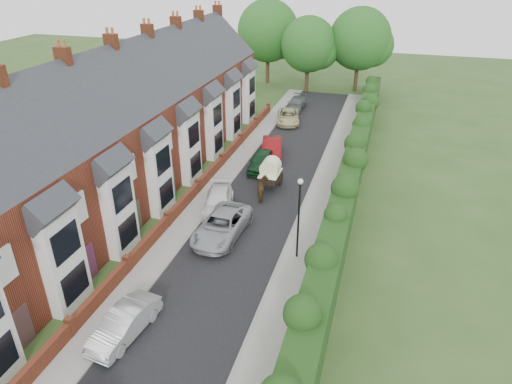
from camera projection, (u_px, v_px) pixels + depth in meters
ground at (218, 290)px, 24.18m from camera, size 140.00×140.00×0.00m
road at (265, 195)px, 33.64m from camera, size 6.00×58.00×0.02m
pavement_hedge_side at (320, 202)px, 32.58m from camera, size 2.20×58.00×0.12m
pavement_house_side at (216, 188)px, 34.59m from camera, size 1.70×58.00×0.12m
kerb_hedge_side at (305, 200)px, 32.85m from camera, size 0.18×58.00×0.13m
kerb_house_side at (226, 189)px, 34.38m from camera, size 0.18×58.00×0.13m
hedge at (347, 186)px, 31.42m from camera, size 2.10×58.00×2.85m
terrace_row at (125, 129)px, 33.32m from camera, size 9.05×40.50×11.50m
garden_wall_row at (198, 187)px, 33.80m from camera, size 0.35×40.35×1.10m
lamppost at (299, 209)px, 25.19m from camera, size 0.32×0.32×5.16m
tree_far_left at (311, 46)px, 56.22m from camera, size 7.14×6.80×9.29m
tree_far_right at (363, 41)px, 56.12m from camera, size 7.98×7.60×10.31m
tree_far_back at (271, 33)px, 59.85m from camera, size 8.40×8.00×10.82m
car_silver_a at (124, 323)px, 21.05m from camera, size 1.95×4.26×1.35m
car_silver_b at (222, 225)px, 28.48m from camera, size 2.78×5.57×1.51m
car_white at (218, 201)px, 31.46m from camera, size 2.95×4.94×1.34m
car_green at (262, 161)px, 37.40m from camera, size 2.04×4.52×1.51m
car_red at (272, 148)px, 39.74m from camera, size 2.71×4.95×1.55m
car_beige at (288, 116)px, 47.76m from camera, size 3.22×5.21×1.35m
car_grey at (296, 103)px, 51.98m from camera, size 1.96×4.59×1.32m
horse at (263, 189)px, 32.75m from camera, size 1.35×2.03×1.58m
horse_cart at (270, 171)px, 34.20m from camera, size 1.49×3.29×2.37m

